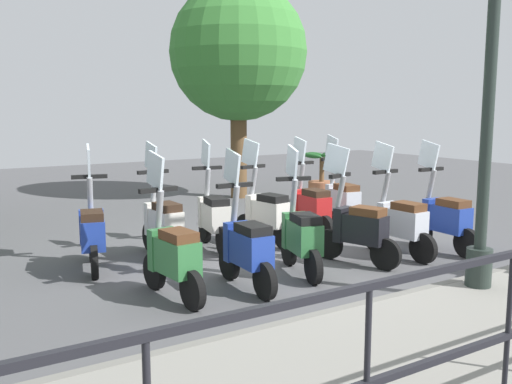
{
  "coord_description": "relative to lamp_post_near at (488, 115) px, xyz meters",
  "views": [
    {
      "loc": [
        -6.02,
        4.42,
        2.0
      ],
      "look_at": [
        0.2,
        0.5,
        0.9
      ],
      "focal_mm": 40.0,
      "sensor_mm": 36.0,
      "label": 1
    }
  ],
  "objects": [
    {
      "name": "tree_distant",
      "position": [
        7.22,
        -1.36,
        1.24
      ],
      "size": [
        2.98,
        2.98,
        4.67
      ],
      "color": "brown",
      "rests_on": "ground_plane"
    },
    {
      "name": "scooter_near_0",
      "position": [
        1.54,
        -1.32,
        -1.44
      ],
      "size": [
        1.23,
        0.44,
        1.54
      ],
      "rotation": [
        0.0,
        0.0,
        -0.04
      ],
      "color": "black",
      "rests_on": "ground_plane"
    },
    {
      "name": "scooter_far_2",
      "position": [
        3.19,
        0.56,
        -1.44
      ],
      "size": [
        1.23,
        0.47,
        1.54
      ],
      "rotation": [
        0.0,
        0.0,
        0.17
      ],
      "color": "black",
      "rests_on": "ground_plane"
    },
    {
      "name": "scooter_near_4",
      "position": [
        1.58,
        1.87,
        -1.44
      ],
      "size": [
        1.23,
        0.44,
        1.54
      ],
      "rotation": [
        0.0,
        0.0,
        -0.05
      ],
      "color": "black",
      "rests_on": "ground_plane"
    },
    {
      "name": "ground_plane",
      "position": [
        2.4,
        0.6,
        -1.92
      ],
      "size": [
        28.0,
        28.0,
        0.0
      ],
      "primitive_type": "plane",
      "color": "#4C4C4F"
    },
    {
      "name": "scooter_near_5",
      "position": [
        1.71,
        2.69,
        -1.44
      ],
      "size": [
        1.23,
        0.44,
        1.54
      ],
      "rotation": [
        0.0,
        0.0,
        0.08
      ],
      "color": "black",
      "rests_on": "ground_plane"
    },
    {
      "name": "potted_palm",
      "position": [
        5.69,
        -2.48,
        -1.47
      ],
      "size": [
        1.06,
        0.66,
        1.05
      ],
      "color": "#9E5B3D",
      "rests_on": "ground_plane"
    },
    {
      "name": "promenade_walkway",
      "position": [
        -0.75,
        0.6,
        -1.84
      ],
      "size": [
        2.2,
        20.0,
        0.15
      ],
      "color": "gray",
      "rests_on": "ground_plane"
    },
    {
      "name": "scooter_near_1",
      "position": [
        1.67,
        -0.58,
        -1.44
      ],
      "size": [
        1.23,
        0.44,
        1.54
      ],
      "rotation": [
        0.0,
        0.0,
        0.05
      ],
      "color": "black",
      "rests_on": "ground_plane"
    },
    {
      "name": "scooter_far_0",
      "position": [
        3.47,
        -1.11,
        -1.44
      ],
      "size": [
        1.23,
        0.46,
        1.54
      ],
      "rotation": [
        0.0,
        0.0,
        -0.15
      ],
      "color": "black",
      "rests_on": "ground_plane"
    },
    {
      "name": "scooter_far_3",
      "position": [
        3.39,
        1.32,
        -1.44
      ],
      "size": [
        1.22,
        0.48,
        1.54
      ],
      "rotation": [
        0.0,
        0.0,
        -0.18
      ],
      "color": "black",
      "rests_on": "ground_plane"
    },
    {
      "name": "scooter_near_3",
      "position": [
        1.72,
        1.02,
        -1.44
      ],
      "size": [
        1.21,
        0.53,
        1.54
      ],
      "rotation": [
        0.0,
        0.0,
        -0.28
      ],
      "color": "black",
      "rests_on": "ground_plane"
    },
    {
      "name": "scooter_far_5",
      "position": [
        3.26,
        3.07,
        -1.44
      ],
      "size": [
        1.21,
        0.52,
        1.54
      ],
      "rotation": [
        0.0,
        0.0,
        -0.25
      ],
      "color": "black",
      "rests_on": "ground_plane"
    },
    {
      "name": "scooter_far_1",
      "position": [
        3.26,
        -0.31,
        -1.44
      ],
      "size": [
        1.23,
        0.44,
        1.54
      ],
      "rotation": [
        0.0,
        0.0,
        -0.07
      ],
      "color": "black",
      "rests_on": "ground_plane"
    },
    {
      "name": "lamp_post_near",
      "position": [
        0.0,
        0.0,
        0.0
      ],
      "size": [
        0.26,
        0.9,
        4.01
      ],
      "color": "#232D28",
      "rests_on": "promenade_walkway"
    },
    {
      "name": "scooter_far_4",
      "position": [
        3.33,
        2.11,
        -1.44
      ],
      "size": [
        1.23,
        0.44,
        1.54
      ],
      "rotation": [
        0.0,
        0.0,
        0.02
      ],
      "color": "black",
      "rests_on": "ground_plane"
    },
    {
      "name": "scooter_near_2",
      "position": [
        1.69,
        0.15,
        -1.44
      ],
      "size": [
        1.2,
        0.55,
        1.54
      ],
      "rotation": [
        0.0,
        0.0,
        0.31
      ],
      "color": "black",
      "rests_on": "ground_plane"
    }
  ]
}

